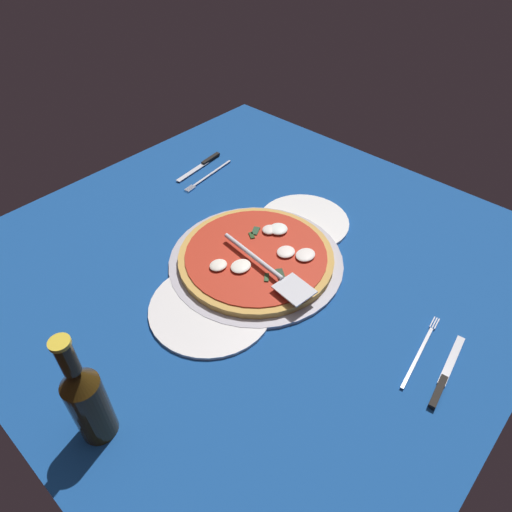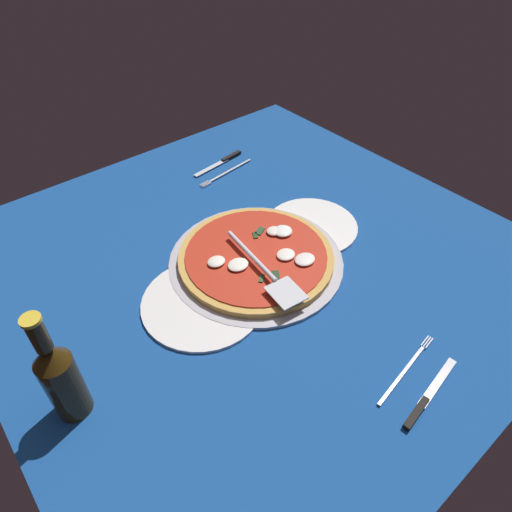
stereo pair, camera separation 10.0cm
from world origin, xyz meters
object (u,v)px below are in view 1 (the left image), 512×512
Objects in this scene: dinner_plate_left at (211,308)px; place_setting_near at (432,365)px; pizza at (257,256)px; dinner_plate_right at (304,222)px; beer_bottle at (87,400)px; pizza_server at (269,269)px; place_setting_far at (206,171)px.

place_setting_near reaches higher than dinner_plate_left.
place_setting_near is (17.56, -39.35, -0.15)cm from dinner_plate_left.
pizza is (16.33, 2.47, 1.52)cm from dinner_plate_left.
dinner_plate_left and dinner_plate_right have the same top height.
dinner_plate_right is at bearing 2.97° from pizza.
beer_bottle reaches higher than dinner_plate_left.
place_setting_near is at bearing 13.21° from pizza_server.
pizza_server is 1.25× the size of place_setting_near.
pizza is at bearing -177.03° from dinner_plate_right.
dinner_plate_left is 16.58cm from pizza.
pizza is 40.70cm from place_setting_far.
place_setting_near is at bearing -88.31° from pizza.
dinner_plate_right is at bearing 83.30° from place_setting_far.
place_setting_near is 0.88× the size of beer_bottle.
pizza is 1.63× the size of place_setting_far.
beer_bottle reaches higher than pizza.
beer_bottle is (-29.58, -5.45, 8.81)cm from dinner_plate_left.
dinner_plate_left is 0.73× the size of pizza.
place_setting_far is (34.54, 38.83, -0.15)cm from dinner_plate_left.
beer_bottle is at bearing -170.20° from pizza.
pizza_server is 43.23cm from beer_bottle.
dinner_plate_left is at bearing -171.39° from pizza.
pizza_server is 35.99cm from place_setting_near.
place_setting_far is at bearing 90.26° from dinner_plate_right.
dinner_plate_right is at bearing 60.08° from place_setting_near.
pizza is 47.15cm from beer_bottle.
dinner_plate_right is 0.95× the size of beer_bottle.
dinner_plate_right is 35.41cm from place_setting_far.
beer_bottle is (-64.12, -44.29, 8.95)cm from place_setting_far.
place_setting_far is at bearing 63.39° from pizza.
pizza is at bearing 9.80° from beer_bottle.
dinner_plate_right is at bearing 5.64° from dinner_plate_left.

